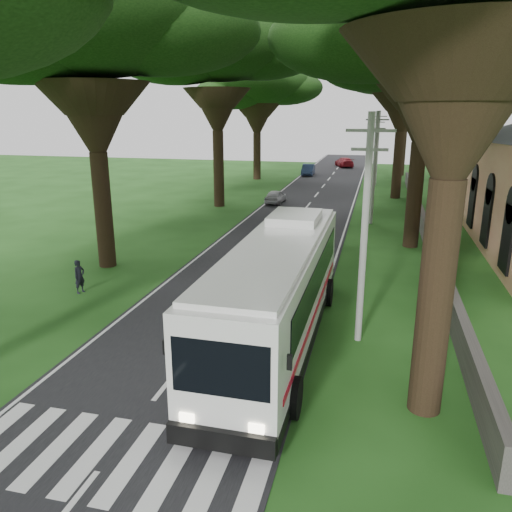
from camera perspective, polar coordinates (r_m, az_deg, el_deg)
name	(u,v)px	position (r m, az deg, el deg)	size (l,w,h in m)	color
ground	(146,412)	(14.80, -12.50, -16.97)	(140.00, 140.00, 0.00)	#1A4313
road	(295,222)	(37.32, 4.46, 3.86)	(8.00, 120.00, 0.04)	black
crosswalk	(109,459)	(13.39, -16.49, -21.31)	(8.00, 3.00, 0.01)	silver
property_wall	(423,224)	(35.89, 18.55, 3.52)	(0.35, 50.00, 1.20)	#383533
pole_near	(365,228)	(17.41, 12.32, 3.17)	(1.60, 0.24, 8.00)	gray
pole_mid	(374,166)	(37.18, 13.38, 9.94)	(1.60, 0.24, 8.00)	gray
pole_far	(377,147)	(57.10, 13.71, 12.01)	(1.60, 0.24, 8.00)	gray
tree_l_mida	(87,20)	(27.13, -18.79, 24.16)	(13.34, 13.34, 15.11)	black
tree_l_midb	(216,46)	(43.38, -4.59, 22.83)	(14.01, 14.01, 16.13)	black
tree_l_far	(257,84)	(60.76, 0.12, 19.04)	(12.44, 12.44, 13.74)	black
tree_r_mida	(430,20)	(31.40, 19.29, 24.07)	(15.47, 15.47, 16.11)	black
tree_r_midb	(406,58)	(49.20, 16.78, 20.84)	(13.27, 13.27, 15.47)	black
tree_r_far	(409,68)	(67.21, 17.06, 19.89)	(14.83, 14.83, 16.28)	black
coach_bus	(278,289)	(17.44, 2.55, -3.79)	(3.11, 12.86, 3.79)	silver
distant_car_a	(276,196)	(44.91, 2.25, 6.81)	(1.40, 3.47, 1.18)	#9D9CA0
distant_car_b	(308,170)	(65.14, 5.98, 9.79)	(1.45, 4.15, 1.37)	navy
distant_car_c	(344,162)	(75.57, 10.06, 10.52)	(1.93, 4.74, 1.37)	maroon
pedestrian	(79,277)	(24.03, -19.53, -2.23)	(0.56, 0.37, 1.55)	black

